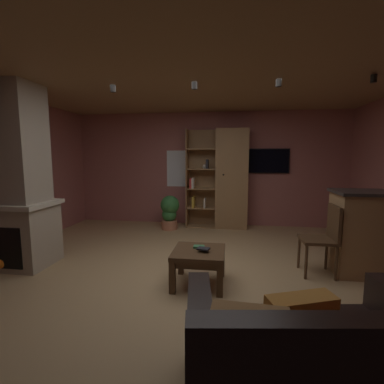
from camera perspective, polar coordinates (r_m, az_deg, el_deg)
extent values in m
cube|color=tan|center=(3.77, -0.91, -16.99)|extent=(5.99, 5.80, 0.02)
cube|color=#9E5B56|center=(6.35, 3.28, 4.66)|extent=(6.11, 0.06, 2.50)
cube|color=#8E6B47|center=(3.57, -1.00, 23.09)|extent=(5.99, 5.80, 0.02)
cube|color=white|center=(6.40, -2.20, 4.76)|extent=(0.66, 0.01, 0.82)
cube|color=tan|center=(4.72, -31.83, -7.51)|extent=(0.93, 0.67, 0.85)
cube|color=tan|center=(4.58, -32.88, 7.84)|extent=(0.79, 0.57, 1.65)
cube|color=beige|center=(4.63, -32.21, -2.04)|extent=(1.01, 0.75, 0.06)
cube|color=black|center=(4.51, -34.29, -9.23)|extent=(0.65, 0.08, 0.55)
sphere|color=orange|center=(4.57, -34.18, -11.86)|extent=(0.14, 0.14, 0.14)
cube|color=#997047|center=(6.06, 8.04, 2.62)|extent=(0.68, 0.38, 2.11)
cube|color=#997047|center=(6.28, 2.06, 2.84)|extent=(0.63, 0.02, 2.11)
cube|color=#997047|center=(6.14, -0.95, 2.75)|extent=(0.02, 0.38, 2.11)
sphere|color=black|center=(5.85, 6.39, 3.52)|extent=(0.04, 0.04, 0.04)
cube|color=#997047|center=(6.27, 1.84, -6.85)|extent=(0.63, 0.38, 0.02)
cube|color=#997047|center=(6.18, 1.85, -3.14)|extent=(0.63, 0.38, 0.02)
cube|color=#997047|center=(6.12, 1.87, 0.75)|extent=(0.63, 0.38, 0.02)
cube|color=#997047|center=(6.09, 1.89, 4.70)|extent=(0.63, 0.38, 0.02)
cube|color=#997047|center=(6.08, 1.90, 8.67)|extent=(0.63, 0.38, 0.02)
cube|color=black|center=(6.01, 3.12, 5.69)|extent=(0.05, 0.23, 0.20)
cube|color=#B22D2D|center=(6.08, -0.16, 1.81)|extent=(0.04, 0.23, 0.21)
cube|color=beige|center=(6.10, 2.62, -2.24)|extent=(0.03, 0.23, 0.20)
cube|color=beige|center=(6.07, 0.24, 1.83)|extent=(0.04, 0.23, 0.22)
cube|color=gold|center=(6.12, 0.30, -2.03)|extent=(0.05, 0.23, 0.23)
sphere|color=beige|center=(6.08, 2.62, 5.16)|extent=(0.10, 0.10, 0.10)
cube|color=black|center=(2.16, 22.74, -31.41)|extent=(1.60, 1.15, 0.42)
cube|color=black|center=(1.62, 29.75, -27.94)|extent=(1.48, 0.34, 0.42)
cube|color=black|center=(1.96, 1.61, -30.64)|extent=(0.28, 0.96, 0.67)
cube|color=brown|center=(1.84, 31.31, -27.01)|extent=(0.44, 0.20, 0.42)
cube|color=#C67F33|center=(1.98, 21.00, -24.10)|extent=(0.45, 0.30, 0.39)
cube|color=olive|center=(1.79, 11.54, -27.43)|extent=(0.44, 0.19, 0.38)
cube|color=olive|center=(1.74, 18.38, -29.01)|extent=(0.40, 0.21, 0.34)
cube|color=#4C331E|center=(3.43, 1.39, -12.11)|extent=(0.61, 0.62, 0.05)
cube|color=#4C331E|center=(3.45, 1.39, -13.13)|extent=(0.55, 0.55, 0.08)
cube|color=#4C331E|center=(3.31, -3.99, -16.87)|extent=(0.07, 0.07, 0.37)
cube|color=#4C331E|center=(3.24, 5.68, -17.38)|extent=(0.07, 0.07, 0.37)
cube|color=#4C331E|center=(3.79, -2.23, -13.62)|extent=(0.07, 0.07, 0.37)
cube|color=#4C331E|center=(3.74, 6.06, -13.97)|extent=(0.07, 0.07, 0.37)
cube|color=#387247|center=(3.49, 1.42, -11.07)|extent=(0.13, 0.09, 0.03)
cube|color=black|center=(3.36, 2.32, -11.42)|extent=(0.16, 0.13, 0.02)
cube|color=#4C331E|center=(4.04, 24.15, -8.87)|extent=(0.43, 0.43, 0.04)
cube|color=#4C331E|center=(4.04, 26.91, -5.51)|extent=(0.05, 0.40, 0.44)
cylinder|color=#4C331E|center=(4.22, 20.88, -11.27)|extent=(0.04, 0.04, 0.46)
cylinder|color=#4C331E|center=(3.90, 22.15, -12.92)|extent=(0.04, 0.04, 0.46)
cylinder|color=#4C331E|center=(4.32, 25.61, -11.09)|extent=(0.04, 0.04, 0.46)
cylinder|color=#4C331E|center=(4.00, 27.26, -12.65)|extent=(0.04, 0.04, 0.46)
cylinder|color=#B77051|center=(6.02, -4.60, -6.63)|extent=(0.33, 0.33, 0.19)
sphere|color=#2D6B33|center=(6.00, -4.64, -4.57)|extent=(0.31, 0.31, 0.31)
sphere|color=#2D6B33|center=(5.95, -4.51, -2.63)|extent=(0.40, 0.40, 0.40)
cube|color=black|center=(6.31, 14.94, 6.11)|extent=(0.94, 0.05, 0.53)
cube|color=black|center=(6.28, 14.97, 6.11)|extent=(0.90, 0.01, 0.49)
cylinder|color=black|center=(4.62, -28.75, 17.55)|extent=(0.07, 0.07, 0.09)
cylinder|color=black|center=(4.12, -15.75, 19.55)|extent=(0.07, 0.07, 0.09)
cylinder|color=black|center=(3.82, 0.49, 20.78)|extent=(0.07, 0.07, 0.09)
cylinder|color=black|center=(3.84, 17.20, 20.40)|extent=(0.07, 0.07, 0.09)
cylinder|color=black|center=(4.10, 32.96, 18.74)|extent=(0.07, 0.07, 0.09)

